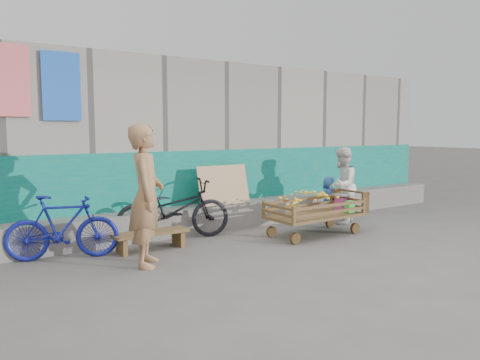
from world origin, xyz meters
TOP-DOWN VIEW (x-y plane):
  - ground at (0.00, 0.00)m, footprint 80.00×80.00m
  - building_wall at (-0.00, 4.05)m, footprint 12.00×3.50m
  - banana_cart at (1.29, 0.99)m, footprint 1.77×0.81m
  - bench at (-1.34, 1.64)m, footprint 1.12×0.34m
  - vendor_man at (-1.70, 0.94)m, footprint 0.70×0.80m
  - woman at (2.48, 1.48)m, footprint 0.88×0.83m
  - child at (2.48, 1.81)m, footprint 0.48×0.38m
  - bicycle_dark at (-0.76, 2.05)m, footprint 1.94×1.03m
  - bicycle_blue at (-2.53, 1.85)m, footprint 1.54×0.86m

SIDE VIEW (x-z plane):
  - ground at x=0.00m, z-range 0.00..0.00m
  - bench at x=-1.34m, z-range 0.07..0.35m
  - child at x=2.48m, z-range 0.00..0.86m
  - bicycle_blue at x=-2.53m, z-range 0.00..0.89m
  - bicycle_dark at x=-0.76m, z-range 0.00..0.97m
  - banana_cart at x=1.29m, z-range 0.13..0.89m
  - woman at x=2.48m, z-range 0.00..1.44m
  - vendor_man at x=-1.70m, z-range 0.00..1.84m
  - building_wall at x=0.00m, z-range -0.03..2.97m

